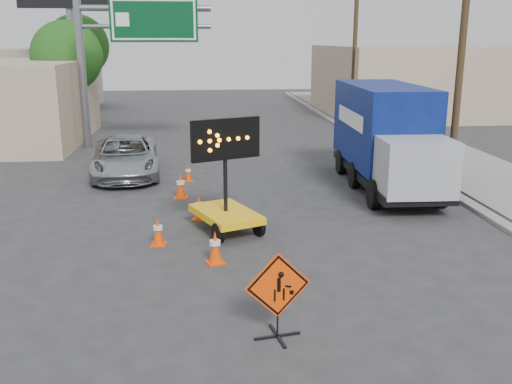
{
  "coord_description": "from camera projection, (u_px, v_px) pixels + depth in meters",
  "views": [
    {
      "loc": [
        -1.13,
        -9.59,
        5.03
      ],
      "look_at": [
        0.11,
        2.92,
        1.66
      ],
      "focal_mm": 40.0,
      "sensor_mm": 36.0,
      "label": 1
    }
  ],
  "objects": [
    {
      "name": "cone_d",
      "position": [
        181.0,
        186.0,
        18.58
      ],
      "size": [
        0.48,
        0.48,
        0.82
      ],
      "rotation": [
        0.0,
        0.0,
        -0.18
      ],
      "color": "#FF4305",
      "rests_on": "ground"
    },
    {
      "name": "tree_left_near",
      "position": [
        67.0,
        56.0,
        29.93
      ],
      "size": [
        3.71,
        3.71,
        6.03
      ],
      "color": "#3F2F1B",
      "rests_on": "ground"
    },
    {
      "name": "cone_b",
      "position": [
        158.0,
        231.0,
        14.32
      ],
      "size": [
        0.39,
        0.39,
        0.73
      ],
      "rotation": [
        0.0,
        0.0,
        -0.06
      ],
      "color": "#FF4305",
      "rests_on": "ground"
    },
    {
      "name": "box_truck",
      "position": [
        386.0,
        143.0,
        19.62
      ],
      "size": [
        2.56,
        7.46,
        3.51
      ],
      "rotation": [
        0.0,
        0.0,
        -0.03
      ],
      "color": "black",
      "rests_on": "ground"
    },
    {
      "name": "building_right_far",
      "position": [
        400.0,
        79.0,
        40.11
      ],
      "size": [
        10.0,
        14.0,
        4.6
      ],
      "primitive_type": "cube",
      "color": "tan",
      "rests_on": "ground"
    },
    {
      "name": "construction_sign",
      "position": [
        278.0,
        293.0,
        9.74
      ],
      "size": [
        1.17,
        0.83,
        1.57
      ],
      "rotation": [
        0.0,
        0.0,
        0.19
      ],
      "color": "black",
      "rests_on": "ground"
    },
    {
      "name": "storefront_left_far",
      "position": [
        7.0,
        80.0,
        41.31
      ],
      "size": [
        12.0,
        10.0,
        4.4
      ],
      "primitive_type": "cube",
      "color": "#A49789",
      "rests_on": "ground"
    },
    {
      "name": "utility_pole_near",
      "position": [
        462.0,
        50.0,
        19.79
      ],
      "size": [
        1.8,
        0.26,
        9.0
      ],
      "color": "#3F2F1B",
      "rests_on": "ground"
    },
    {
      "name": "sidewalk_right",
      "position": [
        435.0,
        152.0,
        25.93
      ],
      "size": [
        4.0,
        60.0,
        0.15
      ],
      "primitive_type": "cube",
      "color": "gray",
      "rests_on": "ground"
    },
    {
      "name": "highway_gantry",
      "position": [
        125.0,
        38.0,
        26.15
      ],
      "size": [
        6.18,
        0.38,
        6.9
      ],
      "color": "slate",
      "rests_on": "ground"
    },
    {
      "name": "cone_e",
      "position": [
        188.0,
        173.0,
        20.82
      ],
      "size": [
        0.37,
        0.37,
        0.63
      ],
      "rotation": [
        0.0,
        0.0,
        0.18
      ],
      "color": "#FF4305",
      "rests_on": "ground"
    },
    {
      "name": "pickup_truck",
      "position": [
        125.0,
        157.0,
        21.59
      ],
      "size": [
        2.93,
        5.46,
        1.46
      ],
      "primitive_type": "imported",
      "rotation": [
        0.0,
        0.0,
        0.1
      ],
      "color": "#AFB2B7",
      "rests_on": "ground"
    },
    {
      "name": "ground",
      "position": [
        266.0,
        318.0,
        10.63
      ],
      "size": [
        100.0,
        100.0,
        0.0
      ],
      "primitive_type": "plane",
      "color": "#2D2D30",
      "rests_on": "ground"
    },
    {
      "name": "tree_left_far",
      "position": [
        78.0,
        46.0,
        37.41
      ],
      "size": [
        4.1,
        4.1,
        6.66
      ],
      "color": "#3F2F1B",
      "rests_on": "ground"
    },
    {
      "name": "curb_right",
      "position": [
        386.0,
        153.0,
        25.72
      ],
      "size": [
        0.4,
        60.0,
        0.12
      ],
      "primitive_type": "cube",
      "color": "gray",
      "rests_on": "ground"
    },
    {
      "name": "arrow_board",
      "position": [
        226.0,
        207.0,
        15.27
      ],
      "size": [
        2.04,
        2.49,
        3.07
      ],
      "rotation": [
        0.0,
        0.0,
        0.4
      ],
      "color": "yellow",
      "rests_on": "ground"
    },
    {
      "name": "cone_c",
      "position": [
        199.0,
        208.0,
        16.38
      ],
      "size": [
        0.47,
        0.47,
        0.71
      ],
      "rotation": [
        0.0,
        0.0,
        -0.4
      ],
      "color": "#FF4305",
      "rests_on": "ground"
    },
    {
      "name": "utility_pole_far",
      "position": [
        355.0,
        45.0,
        33.24
      ],
      "size": [
        1.8,
        0.26,
        9.0
      ],
      "color": "#3F2F1B",
      "rests_on": "ground"
    },
    {
      "name": "cone_a",
      "position": [
        215.0,
        247.0,
        13.15
      ],
      "size": [
        0.5,
        0.5,
        0.79
      ],
      "rotation": [
        0.0,
        0.0,
        0.3
      ],
      "color": "#FF4305",
      "rests_on": "ground"
    }
  ]
}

